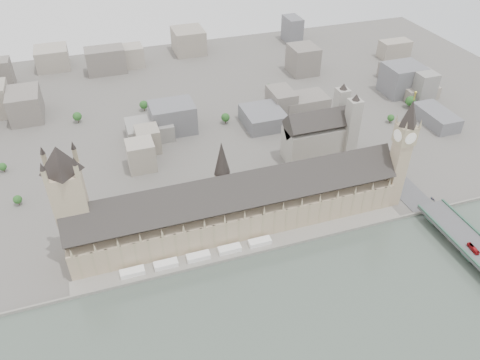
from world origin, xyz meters
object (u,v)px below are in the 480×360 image
object	(u,v)px
victoria_tower	(70,200)
westminster_abbey	(320,134)
car_approach	(433,199)
palace_of_westminster	(237,206)
red_bus_north	(473,249)
elizabeth_tower	(402,147)

from	to	relation	value
victoria_tower	westminster_abbey	xyz separation A→B (m)	(232.92, 69.00, -30.12)
car_approach	westminster_abbey	bearing A→B (deg)	115.89
palace_of_westminster	car_approach	world-z (taller)	palace_of_westminster
victoria_tower	red_bus_north	size ratio (longest dim) A/B	8.59
palace_of_westminster	westminster_abbey	size ratio (longest dim) A/B	3.90
victoria_tower	car_approach	bearing A→B (deg)	-7.48
palace_of_westminster	elizabeth_tower	bearing A→B (deg)	-4.85
red_bus_north	car_approach	xyz separation A→B (m)	(9.38, 60.26, -0.94)
victoria_tower	westminster_abbey	bearing A→B (deg)	16.50
palace_of_westminster	elizabeth_tower	distance (m)	142.94
victoria_tower	red_bus_north	distance (m)	298.99
elizabeth_tower	red_bus_north	bearing A→B (deg)	-76.60
victoria_tower	car_approach	distance (m)	294.30
victoria_tower	red_bus_north	bearing A→B (deg)	-19.37
westminster_abbey	elizabeth_tower	bearing A→B (deg)	-72.71
elizabeth_tower	westminster_abbey	distance (m)	96.91
elizabeth_tower	westminster_abbey	size ratio (longest dim) A/B	1.58
red_bus_north	car_approach	distance (m)	60.99
victoria_tower	red_bus_north	world-z (taller)	victoria_tower
elizabeth_tower	victoria_tower	size ratio (longest dim) A/B	1.07
westminster_abbey	car_approach	world-z (taller)	westminster_abbey
elizabeth_tower	car_approach	bearing A→B (deg)	-34.88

